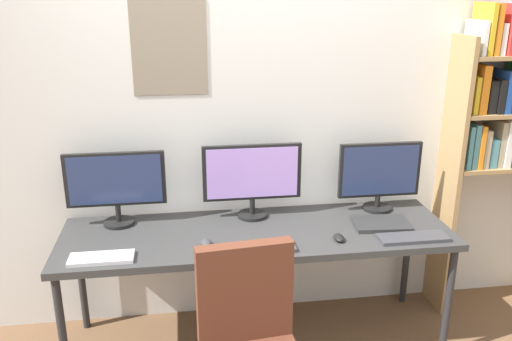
{
  "coord_description": "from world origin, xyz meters",
  "views": [
    {
      "loc": [
        -0.4,
        -2.13,
        2.04
      ],
      "look_at": [
        0.0,
        0.65,
        1.09
      ],
      "focal_mm": 37.05,
      "sensor_mm": 36.0,
      "label": 1
    }
  ],
  "objects_px": {
    "bookshelf": "(507,118)",
    "monitor_center": "(252,176)",
    "desk": "(257,239)",
    "keyboard_center": "(263,248)",
    "mouse_left_side": "(206,243)",
    "laptop_closed": "(381,224)",
    "keyboard_right": "(413,238)",
    "mouse_right_side": "(339,238)",
    "keyboard_left": "(101,258)",
    "monitor_left": "(116,184)",
    "monitor_right": "(379,174)"
  },
  "relations": [
    {
      "from": "monitor_center",
      "to": "desk",
      "type": "bearing_deg",
      "value": -90.0
    },
    {
      "from": "keyboard_center",
      "to": "mouse_right_side",
      "type": "xyz_separation_m",
      "value": [
        0.43,
        0.05,
        0.01
      ]
    },
    {
      "from": "desk",
      "to": "keyboard_center",
      "type": "distance_m",
      "value": 0.24
    },
    {
      "from": "keyboard_right",
      "to": "mouse_right_side",
      "type": "relative_size",
      "value": 4.06
    },
    {
      "from": "bookshelf",
      "to": "keyboard_center",
      "type": "distance_m",
      "value": 1.76
    },
    {
      "from": "keyboard_right",
      "to": "mouse_right_side",
      "type": "bearing_deg",
      "value": 173.53
    },
    {
      "from": "bookshelf",
      "to": "monitor_center",
      "type": "distance_m",
      "value": 1.63
    },
    {
      "from": "desk",
      "to": "mouse_left_side",
      "type": "relative_size",
      "value": 23.23
    },
    {
      "from": "keyboard_left",
      "to": "keyboard_center",
      "type": "bearing_deg",
      "value": 0.0
    },
    {
      "from": "desk",
      "to": "monitor_center",
      "type": "xyz_separation_m",
      "value": [
        0.0,
        0.21,
        0.31
      ]
    },
    {
      "from": "keyboard_left",
      "to": "bookshelf",
      "type": "bearing_deg",
      "value": 10.67
    },
    {
      "from": "keyboard_left",
      "to": "keyboard_right",
      "type": "xyz_separation_m",
      "value": [
        1.68,
        0.0,
        0.0
      ]
    },
    {
      "from": "keyboard_left",
      "to": "laptop_closed",
      "type": "height_order",
      "value": "laptop_closed"
    },
    {
      "from": "keyboard_center",
      "to": "keyboard_right",
      "type": "xyz_separation_m",
      "value": [
        0.84,
        0.0,
        0.0
      ]
    },
    {
      "from": "mouse_left_side",
      "to": "mouse_right_side",
      "type": "height_order",
      "value": "same"
    },
    {
      "from": "keyboard_left",
      "to": "laptop_closed",
      "type": "xyz_separation_m",
      "value": [
        1.57,
        0.2,
        0.0
      ]
    },
    {
      "from": "desk",
      "to": "mouse_left_side",
      "type": "distance_m",
      "value": 0.34
    },
    {
      "from": "desk",
      "to": "bookshelf",
      "type": "bearing_deg",
      "value": 8.17
    },
    {
      "from": "keyboard_center",
      "to": "mouse_left_side",
      "type": "height_order",
      "value": "mouse_left_side"
    },
    {
      "from": "desk",
      "to": "keyboard_right",
      "type": "xyz_separation_m",
      "value": [
        0.84,
        -0.23,
        0.06
      ]
    },
    {
      "from": "desk",
      "to": "laptop_closed",
      "type": "height_order",
      "value": "laptop_closed"
    },
    {
      "from": "bookshelf",
      "to": "monitor_right",
      "type": "relative_size",
      "value": 3.85
    },
    {
      "from": "monitor_center",
      "to": "keyboard_left",
      "type": "distance_m",
      "value": 0.98
    },
    {
      "from": "monitor_left",
      "to": "keyboard_left",
      "type": "height_order",
      "value": "monitor_left"
    },
    {
      "from": "bookshelf",
      "to": "monitor_right",
      "type": "height_order",
      "value": "bookshelf"
    },
    {
      "from": "monitor_center",
      "to": "keyboard_right",
      "type": "distance_m",
      "value": 0.98
    },
    {
      "from": "desk",
      "to": "monitor_right",
      "type": "bearing_deg",
      "value": 14.95
    },
    {
      "from": "bookshelf",
      "to": "monitor_center",
      "type": "bearing_deg",
      "value": -179.36
    },
    {
      "from": "keyboard_center",
      "to": "keyboard_right",
      "type": "relative_size",
      "value": 0.87
    },
    {
      "from": "desk",
      "to": "mouse_left_side",
      "type": "xyz_separation_m",
      "value": [
        -0.3,
        -0.14,
        0.07
      ]
    },
    {
      "from": "mouse_left_side",
      "to": "laptop_closed",
      "type": "distance_m",
      "value": 1.04
    },
    {
      "from": "bookshelf",
      "to": "laptop_closed",
      "type": "distance_m",
      "value": 1.06
    },
    {
      "from": "keyboard_right",
      "to": "keyboard_center",
      "type": "bearing_deg",
      "value": 180.0
    },
    {
      "from": "bookshelf",
      "to": "keyboard_right",
      "type": "bearing_deg",
      "value": -148.9
    },
    {
      "from": "keyboard_right",
      "to": "mouse_left_side",
      "type": "relative_size",
      "value": 4.06
    },
    {
      "from": "keyboard_center",
      "to": "mouse_right_side",
      "type": "bearing_deg",
      "value": 6.22
    },
    {
      "from": "monitor_center",
      "to": "mouse_left_side",
      "type": "distance_m",
      "value": 0.53
    },
    {
      "from": "monitor_left",
      "to": "mouse_right_side",
      "type": "xyz_separation_m",
      "value": [
        1.22,
        -0.4,
        -0.24
      ]
    },
    {
      "from": "keyboard_center",
      "to": "mouse_left_side",
      "type": "distance_m",
      "value": 0.31
    },
    {
      "from": "desk",
      "to": "monitor_left",
      "type": "relative_size",
      "value": 3.9
    },
    {
      "from": "monitor_center",
      "to": "mouse_right_side",
      "type": "relative_size",
      "value": 6.16
    },
    {
      "from": "desk",
      "to": "laptop_closed",
      "type": "bearing_deg",
      "value": -2.27
    },
    {
      "from": "bookshelf",
      "to": "laptop_closed",
      "type": "xyz_separation_m",
      "value": [
        -0.87,
        -0.26,
        -0.55
      ]
    },
    {
      "from": "monitor_center",
      "to": "monitor_right",
      "type": "relative_size",
      "value": 1.14
    },
    {
      "from": "monitor_left",
      "to": "mouse_left_side",
      "type": "xyz_separation_m",
      "value": [
        0.49,
        -0.36,
        -0.24
      ]
    },
    {
      "from": "monitor_center",
      "to": "monitor_right",
      "type": "xyz_separation_m",
      "value": [
        0.79,
        -0.0,
        -0.02
      ]
    },
    {
      "from": "mouse_right_side",
      "to": "keyboard_center",
      "type": "bearing_deg",
      "value": -173.78
    },
    {
      "from": "mouse_left_side",
      "to": "laptop_closed",
      "type": "height_order",
      "value": "mouse_left_side"
    },
    {
      "from": "keyboard_center",
      "to": "laptop_closed",
      "type": "xyz_separation_m",
      "value": [
        0.73,
        0.2,
        0.0
      ]
    },
    {
      "from": "keyboard_right",
      "to": "laptop_closed",
      "type": "height_order",
      "value": "laptop_closed"
    }
  ]
}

